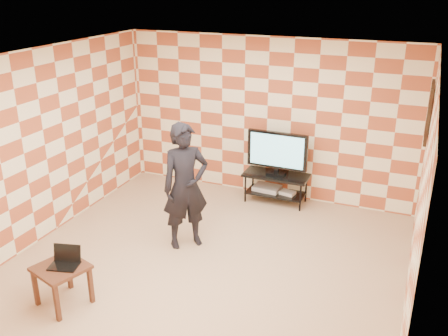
# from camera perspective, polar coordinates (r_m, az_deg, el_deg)

# --- Properties ---
(floor) EXTENTS (5.00, 5.00, 0.00)m
(floor) POSITION_cam_1_polar(r_m,az_deg,el_deg) (6.79, -1.96, -10.81)
(floor) COLOR tan
(floor) RESTS_ON ground
(wall_back) EXTENTS (5.00, 0.02, 2.70)m
(wall_back) POSITION_cam_1_polar(r_m,az_deg,el_deg) (8.40, 4.96, 5.65)
(wall_back) COLOR #FFF3C7
(wall_back) RESTS_ON ground
(wall_front) EXTENTS (5.00, 0.02, 2.70)m
(wall_front) POSITION_cam_1_polar(r_m,az_deg,el_deg) (4.28, -16.35, -11.59)
(wall_front) COLOR #FFF3C7
(wall_front) RESTS_ON ground
(wall_left) EXTENTS (0.02, 5.00, 2.70)m
(wall_left) POSITION_cam_1_polar(r_m,az_deg,el_deg) (7.51, -19.79, 2.52)
(wall_left) COLOR #FFF3C7
(wall_left) RESTS_ON ground
(wall_right) EXTENTS (0.02, 5.00, 2.70)m
(wall_right) POSITION_cam_1_polar(r_m,az_deg,el_deg) (5.70, 21.50, -3.66)
(wall_right) COLOR #FFF3C7
(wall_right) RESTS_ON ground
(ceiling) EXTENTS (5.00, 5.00, 0.02)m
(ceiling) POSITION_cam_1_polar(r_m,az_deg,el_deg) (5.82, -2.30, 12.31)
(ceiling) COLOR white
(ceiling) RESTS_ON wall_back
(wall_art) EXTENTS (0.04, 0.72, 0.72)m
(wall_art) POSITION_cam_1_polar(r_m,az_deg,el_deg) (6.98, 22.41, 5.94)
(wall_art) COLOR black
(wall_art) RESTS_ON wall_right
(tv_stand) EXTENTS (1.07, 0.48, 0.50)m
(tv_stand) POSITION_cam_1_polar(r_m,az_deg,el_deg) (8.38, 5.96, -1.55)
(tv_stand) COLOR black
(tv_stand) RESTS_ON floor
(tv) EXTENTS (1.01, 0.20, 0.73)m
(tv) POSITION_cam_1_polar(r_m,az_deg,el_deg) (8.18, 6.09, 1.91)
(tv) COLOR black
(tv) RESTS_ON tv_stand
(dvd_player) EXTENTS (0.46, 0.35, 0.07)m
(dvd_player) POSITION_cam_1_polar(r_m,az_deg,el_deg) (8.52, 4.94, -2.28)
(dvd_player) COLOR #BABBBD
(dvd_player) RESTS_ON tv_stand
(game_console) EXTENTS (0.27, 0.22, 0.05)m
(game_console) POSITION_cam_1_polar(r_m,az_deg,el_deg) (8.39, 7.27, -2.82)
(game_console) COLOR silver
(game_console) RESTS_ON tv_stand
(side_table) EXTENTS (0.67, 0.67, 0.50)m
(side_table) POSITION_cam_1_polar(r_m,az_deg,el_deg) (6.13, -18.09, -11.36)
(side_table) COLOR #3C1C11
(side_table) RESTS_ON floor
(laptop) EXTENTS (0.38, 0.33, 0.22)m
(laptop) POSITION_cam_1_polar(r_m,az_deg,el_deg) (6.08, -17.68, -10.06)
(laptop) COLOR black
(laptop) RESTS_ON side_table
(person) EXTENTS (0.77, 0.76, 1.79)m
(person) POSITION_cam_1_polar(r_m,az_deg,el_deg) (6.85, -4.43, -2.10)
(person) COLOR black
(person) RESTS_ON floor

